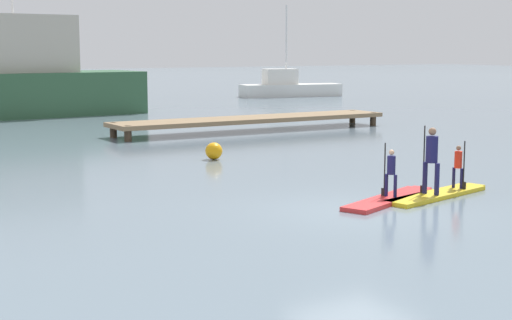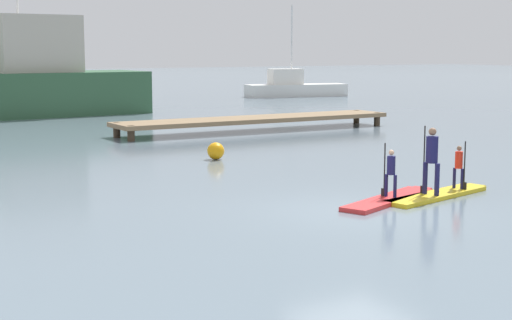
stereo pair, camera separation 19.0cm
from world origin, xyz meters
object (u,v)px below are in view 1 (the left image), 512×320
object	(u,v)px
paddler_adult	(431,156)
mooring_buoy_far	(214,151)
fishing_boat_white_large	(13,83)
paddleboard_near	(390,199)
paddleboard_far	(438,195)
paddler_child_solo	(391,170)
paddler_child_front	(459,164)
fishing_boat_green_midground	(288,87)

from	to	relation	value
paddler_adult	mooring_buoy_far	distance (m)	8.54
paddler_adult	fishing_boat_white_large	world-z (taller)	fishing_boat_white_large
paddleboard_near	paddleboard_far	xyz separation A→B (m)	(1.33, -0.18, 0.00)
paddleboard_near	paddler_child_solo	xyz separation A→B (m)	(0.00, 0.01, 0.67)
paddler_child_front	mooring_buoy_far	distance (m)	8.52
paddler_adult	fishing_boat_green_midground	distance (m)	39.68
paddler_child_solo	fishing_boat_green_midground	size ratio (longest dim) A/B	0.16
paddler_child_solo	paddleboard_near	bearing A→B (deg)	-100.25
paddleboard_far	mooring_buoy_far	size ratio (longest dim) A/B	6.54
paddleboard_far	mooring_buoy_far	distance (m)	8.49
paddler_child_solo	mooring_buoy_far	size ratio (longest dim) A/B	2.27
paddleboard_far	fishing_boat_white_large	distance (m)	27.97
paddleboard_near	paddler_child_front	distance (m)	2.25
mooring_buoy_far	fishing_boat_white_large	bearing A→B (deg)	93.97
paddleboard_near	fishing_boat_white_large	distance (m)	27.69
paddler_adult	fishing_boat_white_large	size ratio (longest dim) A/B	0.11
paddler_child_front	paddleboard_far	bearing A→B (deg)	-167.66
paddleboard_far	paddler_adult	bearing A→B (deg)	-167.90
paddleboard_near	paddleboard_far	distance (m)	1.34
paddler_adult	paddler_child_front	bearing A→B (deg)	12.27
paddler_child_front	fishing_boat_white_large	distance (m)	27.86
paddler_child_solo	fishing_boat_white_large	bearing A→B (deg)	93.35
fishing_boat_green_midground	paddleboard_near	bearing A→B (deg)	-120.16
fishing_boat_white_large	mooring_buoy_far	distance (m)	19.53
paddler_child_solo	fishing_boat_white_large	xyz separation A→B (m)	(-1.61, 27.57, 1.00)
paddleboard_far	mooring_buoy_far	bearing A→B (deg)	100.77
paddleboard_far	mooring_buoy_far	world-z (taller)	mooring_buoy_far
paddler_child_solo	paddler_child_front	xyz separation A→B (m)	(2.15, -0.01, -0.03)
paddleboard_far	paddler_adult	size ratio (longest dim) A/B	2.22
fishing_boat_green_midground	paddler_adult	bearing A→B (deg)	-118.73
paddler_child_front	fishing_boat_green_midground	size ratio (longest dim) A/B	0.15
paddler_adult	fishing_boat_green_midground	bearing A→B (deg)	61.27
paddler_adult	paddler_child_front	size ratio (longest dim) A/B	1.37
paddler_child_front	fishing_boat_white_large	size ratio (longest dim) A/B	0.08
paddler_child_front	fishing_boat_green_midground	bearing A→B (deg)	62.58
paddler_child_front	fishing_boat_white_large	bearing A→B (deg)	97.78
mooring_buoy_far	paddleboard_far	bearing A→B (deg)	-79.23
paddler_child_front	fishing_boat_green_midground	world-z (taller)	fishing_boat_green_midground
paddleboard_near	mooring_buoy_far	distance (m)	8.17
paddleboard_far	paddler_child_solo	bearing A→B (deg)	171.60
paddler_child_solo	paddler_child_front	size ratio (longest dim) A/B	1.06
paddleboard_near	fishing_boat_green_midground	size ratio (longest dim) A/B	0.44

